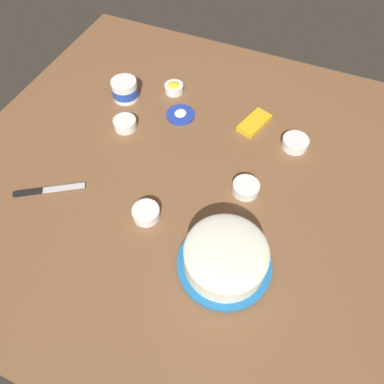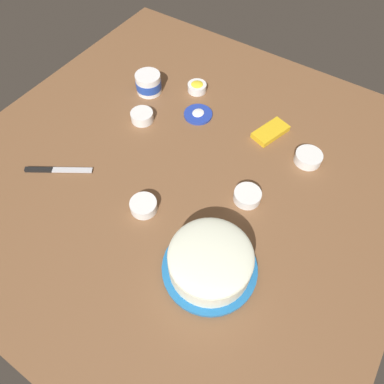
% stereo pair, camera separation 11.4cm
% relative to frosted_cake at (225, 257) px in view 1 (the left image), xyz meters
% --- Properties ---
extents(ground_plane, '(1.54, 1.54, 0.00)m').
position_rel_frosted_cake_xyz_m(ground_plane, '(-0.28, -0.28, -0.05)').
color(ground_plane, brown).
extents(frosted_cake, '(0.28, 0.28, 0.11)m').
position_rel_frosted_cake_xyz_m(frosted_cake, '(0.00, 0.00, 0.00)').
color(frosted_cake, '#1E6BB2').
rests_on(frosted_cake, ground_plane).
extents(frosting_tub, '(0.11, 0.11, 0.08)m').
position_rel_frosted_cake_xyz_m(frosting_tub, '(-0.53, -0.62, -0.01)').
color(frosting_tub, white).
rests_on(frosting_tub, ground_plane).
extents(frosting_tub_lid, '(0.11, 0.11, 0.02)m').
position_rel_frosted_cake_xyz_m(frosting_tub_lid, '(-0.52, -0.37, -0.05)').
color(frosting_tub_lid, '#233DAD').
rests_on(frosting_tub_lid, ground_plane).
extents(spreading_knife, '(0.14, 0.21, 0.01)m').
position_rel_frosted_cake_xyz_m(spreading_knife, '(-0.01, -0.65, -0.05)').
color(spreading_knife, silver).
rests_on(spreading_knife, ground_plane).
extents(sprinkle_bowl_rainbow, '(0.10, 0.10, 0.04)m').
position_rel_frosted_cake_xyz_m(sprinkle_bowl_rainbow, '(-0.54, 0.08, -0.03)').
color(sprinkle_bowl_rainbow, white).
rests_on(sprinkle_bowl_rainbow, ground_plane).
extents(sprinkle_bowl_blue, '(0.09, 0.09, 0.04)m').
position_rel_frosted_cake_xyz_m(sprinkle_bowl_blue, '(-0.38, -0.54, -0.03)').
color(sprinkle_bowl_blue, white).
rests_on(sprinkle_bowl_blue, ground_plane).
extents(sprinkle_bowl_yellow, '(0.08, 0.08, 0.04)m').
position_rel_frosted_cake_xyz_m(sprinkle_bowl_yellow, '(-0.64, -0.46, -0.03)').
color(sprinkle_bowl_yellow, white).
rests_on(sprinkle_bowl_yellow, ground_plane).
extents(sprinkle_bowl_green, '(0.09, 0.09, 0.03)m').
position_rel_frosted_cake_xyz_m(sprinkle_bowl_green, '(-0.28, -0.03, -0.03)').
color(sprinkle_bowl_green, white).
rests_on(sprinkle_bowl_green, ground_plane).
extents(sprinkle_bowl_pink, '(0.09, 0.09, 0.04)m').
position_rel_frosted_cake_xyz_m(sprinkle_bowl_pink, '(-0.06, -0.29, -0.03)').
color(sprinkle_bowl_pink, white).
rests_on(sprinkle_bowl_pink, ground_plane).
extents(candy_box_lower, '(0.16, 0.11, 0.02)m').
position_rel_frosted_cake_xyz_m(candy_box_lower, '(-0.59, -0.09, -0.04)').
color(candy_box_lower, yellow).
rests_on(candy_box_lower, ground_plane).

